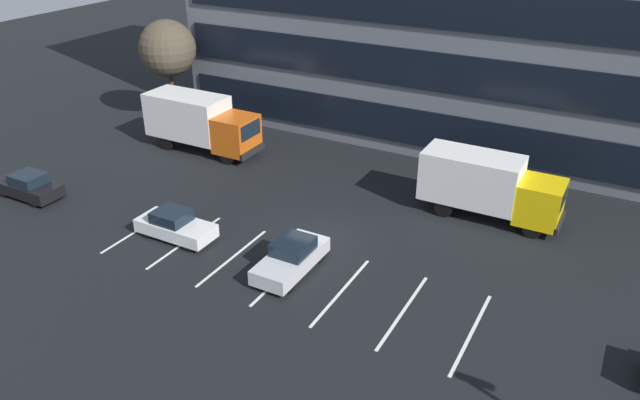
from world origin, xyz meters
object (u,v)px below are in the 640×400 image
sedan_white (175,225)px  bare_tree (168,49)px  sedan_silver (291,257)px  box_truck_yellow (488,184)px  box_truck_orange (200,121)px  sedan_black (28,186)px

sedan_white → bare_tree: bare_tree is taller
sedan_silver → sedan_white: 6.43m
sedan_white → bare_tree: 17.13m
box_truck_yellow → box_truck_orange: bearing=179.6°
bare_tree → sedan_black: bearing=-86.3°
box_truck_yellow → bare_tree: bearing=172.0°
bare_tree → sedan_white: bearing=-49.4°
box_truck_orange → sedan_black: box_truck_orange is taller
box_truck_yellow → sedan_black: bearing=-156.6°
sedan_black → bare_tree: size_ratio=0.54×
box_truck_orange → sedan_white: size_ratio=1.94×
box_truck_orange → sedan_black: bearing=-112.5°
sedan_black → sedan_silver: (16.31, 0.68, 0.03)m
box_truck_orange → sedan_silver: bearing=-36.9°
sedan_black → box_truck_orange: bearing=67.5°
sedan_black → bare_tree: bearing=93.7°
sedan_silver → bare_tree: (-17.15, 12.32, 4.60)m
box_truck_orange → bare_tree: size_ratio=1.05×
sedan_black → sedan_silver: bearing=2.4°
box_truck_orange → bare_tree: bearing=147.4°
box_truck_orange → sedan_white: bearing=-58.2°
box_truck_yellow → bare_tree: size_ratio=0.98×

